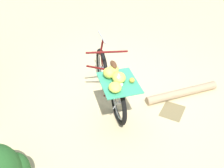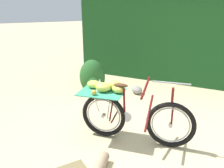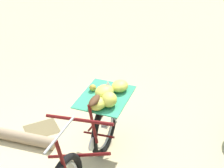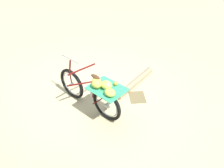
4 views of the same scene
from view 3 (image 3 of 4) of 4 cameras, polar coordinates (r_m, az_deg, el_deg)
name	(u,v)px [view 3 (image 3 of 4)]	position (r m, az deg, el deg)	size (l,w,h in m)	color
bicycle	(93,136)	(3.53, -3.47, -9.25)	(1.51, 1.43, 1.03)	black
fallen_log	(4,134)	(4.47, -18.53, -8.38)	(0.15, 0.15, 1.42)	#9E8466
leaf_litter_patch	(42,129)	(4.54, -12.37, -7.80)	(0.44, 0.36, 0.01)	olive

